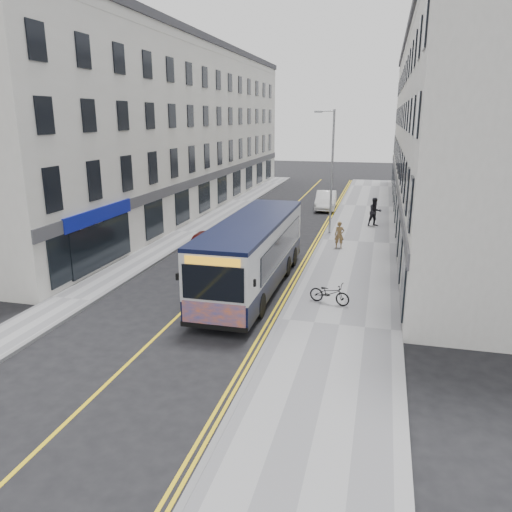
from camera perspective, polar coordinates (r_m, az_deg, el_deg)
The scene contains 17 objects.
ground at distance 21.38m, azimuth -7.19°, elevation -5.18°, with size 140.00×140.00×0.00m, color black.
pavement_east at distance 31.49m, azimuth 11.62°, elevation 1.55°, with size 4.50×64.00×0.12m, color gray.
pavement_west at distance 33.84m, azimuth -7.76°, elevation 2.70°, with size 2.00×64.00×0.12m, color gray.
kerb_east at distance 31.66m, azimuth 7.56°, elevation 1.82°, with size 0.18×64.00×0.13m, color slate.
kerb_west at distance 33.49m, azimuth -6.17°, elevation 2.63°, with size 0.18×64.00×0.13m, color slate.
road_centre_line at distance 32.35m, azimuth 0.50°, elevation 2.14°, with size 0.12×64.00×0.01m, color yellow.
road_dbl_yellow_inner at distance 31.72m, azimuth 6.75°, elevation 1.76°, with size 0.10×64.00×0.01m, color yellow.
road_dbl_yellow_outer at distance 31.70m, azimuth 7.10°, elevation 1.74°, with size 0.10×64.00×0.01m, color yellow.
terrace_east at distance 39.78m, azimuth 20.62°, elevation 13.16°, with size 6.00×46.00×13.00m, color silver.
terrace_west at distance 42.86m, azimuth -8.62°, elevation 14.06°, with size 6.00×46.00×13.00m, color white.
streetlamp at distance 32.88m, azimuth 8.55°, elevation 9.94°, with size 1.32×0.18×8.00m.
city_bus at distance 22.31m, azimuth -0.35°, elevation 0.54°, with size 2.56×10.97×3.19m.
bicycle at distance 20.72m, azimuth 8.40°, elevation -4.22°, with size 0.60×1.73×0.91m, color black.
pedestrian_near at distance 29.51m, azimuth 9.51°, elevation 2.40°, with size 0.57×0.37×1.57m, color olive.
pedestrian_far at distance 36.02m, azimuth 13.43°, elevation 4.92°, with size 0.97×0.76×1.99m, color black.
car_white at distance 42.64m, azimuth 7.99°, elevation 6.31°, with size 1.60×4.58×1.51m, color white.
car_maroon at distance 28.68m, azimuth -5.57°, elevation 1.71°, with size 1.62×4.02×1.37m, color #480F0C.
Camera 1 is at (7.46, -18.56, 7.55)m, focal length 35.00 mm.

